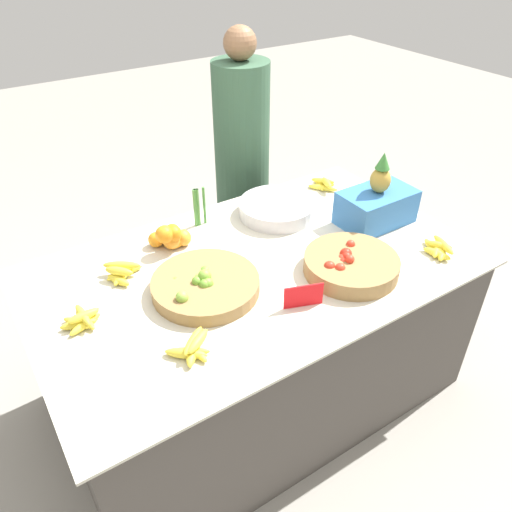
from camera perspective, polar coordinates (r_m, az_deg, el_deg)
ground_plane at (r=2.63m, az=0.00°, el=-14.67°), size 12.00×12.00×0.00m
market_table at (r=2.35m, az=0.00°, el=-8.64°), size 1.85×1.11×0.76m
lime_bowl at (r=1.96m, az=-5.86°, el=-3.31°), size 0.42×0.42×0.10m
tomato_basket at (r=2.08m, az=10.74°, el=-0.95°), size 0.39×0.39×0.10m
orange_pile at (r=2.23m, az=-9.74°, el=2.28°), size 0.18×0.17×0.13m
metal_bowl at (r=2.43m, az=2.39°, el=5.45°), size 0.37×0.37×0.07m
price_sign at (r=1.88m, az=5.46°, el=-4.57°), size 0.15×0.06×0.10m
produce_crate at (r=2.41m, az=13.61°, el=5.79°), size 0.35×0.22×0.36m
veg_bundle at (r=2.34m, az=-6.68°, el=5.55°), size 0.06×0.02×0.19m
banana_bunch_back_center at (r=1.72m, az=-7.32°, el=-10.41°), size 0.18×0.15×0.06m
banana_bunch_middle_left at (r=2.08m, az=-15.17°, el=-1.83°), size 0.16×0.17×0.06m
banana_bunch_front_left at (r=1.91m, az=-19.22°, el=-6.90°), size 0.16×0.14×0.06m
banana_bunch_front_center at (r=2.30m, az=20.10°, el=0.76°), size 0.12×0.18×0.06m
banana_bunch_middle_right at (r=2.70m, az=7.66°, el=8.13°), size 0.14×0.18×0.06m
vendor_person at (r=3.02m, az=-1.59°, el=9.54°), size 0.32×0.32×1.51m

